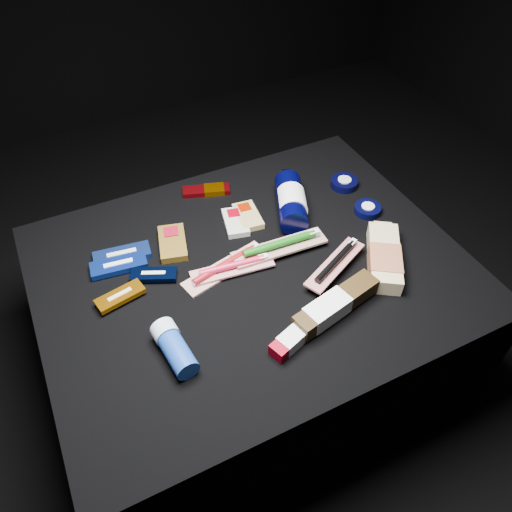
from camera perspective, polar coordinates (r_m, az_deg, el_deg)
name	(u,v)px	position (r m, az deg, el deg)	size (l,w,h in m)	color
ground	(253,360)	(1.49, -0.35, -11.79)	(3.00, 3.00, 0.00)	black
cloth_table	(253,318)	(1.33, -0.39, -7.14)	(0.98, 0.78, 0.40)	black
luna_bar_0	(122,255)	(1.23, -15.04, 0.11)	(0.14, 0.07, 0.02)	navy
luna_bar_1	(119,265)	(1.21, -15.41, -1.03)	(0.13, 0.06, 0.02)	#1437B4
luna_bar_2	(154,275)	(1.17, -11.61, -2.10)	(0.11, 0.08, 0.01)	black
luna_bar_3	(120,296)	(1.14, -15.26, -4.45)	(0.11, 0.06, 0.01)	#AC6409
clif_bar_0	(172,242)	(1.24, -9.52, 1.63)	(0.09, 0.13, 0.02)	brown
clif_bar_1	(235,221)	(1.28, -2.39, 4.01)	(0.08, 0.11, 0.02)	beige
clif_bar_2	(247,215)	(1.30, -0.99, 4.71)	(0.07, 0.11, 0.02)	tan
power_bar	(209,190)	(1.38, -5.39, 7.50)	(0.13, 0.08, 0.02)	#6E060B
lotion_bottle	(291,201)	(1.30, 4.02, 6.24)	(0.14, 0.23, 0.07)	black
cream_tin_upper	(344,183)	(1.42, 10.04, 8.23)	(0.08, 0.08, 0.02)	black
cream_tin_lower	(368,209)	(1.34, 12.63, 5.24)	(0.07, 0.07, 0.02)	black
bodywash_bottle	(384,258)	(1.20, 14.44, -0.26)	(0.17, 0.21, 0.04)	beige
deodorant_stick	(174,347)	(1.02, -9.33, -10.28)	(0.06, 0.13, 0.05)	navy
toothbrush_pack_0	(226,266)	(1.17, -3.42, -1.13)	(0.23, 0.10, 0.02)	silver
toothbrush_pack_1	(233,267)	(1.15, -2.59, -1.27)	(0.20, 0.07, 0.02)	silver
toothbrush_pack_2	(281,245)	(1.19, 2.86, 1.22)	(0.24, 0.07, 0.03)	silver
toothbrush_pack_3	(336,262)	(1.16, 9.12, -0.71)	(0.19, 0.12, 0.02)	#BBB3B0
toothpaste_carton_red	(300,333)	(1.04, 5.00, -8.77)	(0.17, 0.09, 0.03)	maroon
toothpaste_carton_green	(333,306)	(1.08, 8.81, -5.69)	(0.22, 0.09, 0.04)	#31220D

